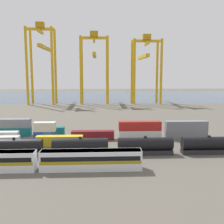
{
  "coord_description": "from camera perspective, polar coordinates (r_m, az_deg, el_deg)",
  "views": [
    {
      "loc": [
        14.48,
        -76.37,
        18.98
      ],
      "look_at": [
        18.64,
        12.08,
        6.34
      ],
      "focal_mm": 44.29,
      "sensor_mm": 36.0,
      "label": 1
    }
  ],
  "objects": [
    {
      "name": "shipping_container_15",
      "position": [
        82.49,
        15.09,
        -2.69
      ],
      "size": [
        12.1,
        2.44,
        2.6
      ],
      "primitive_type": "cube",
      "color": "slate",
      "rests_on": "shipping_container_14"
    },
    {
      "name": "shipping_container_14",
      "position": [
        83.0,
        15.03,
        -4.46
      ],
      "size": [
        12.1,
        2.44,
        2.6
      ],
      "primitive_type": "cube",
      "color": "slate",
      "rests_on": "ground_plane"
    },
    {
      "name": "gantry_crane_central",
      "position": [
        174.52,
        -3.66,
        10.53
      ],
      "size": [
        17.5,
        34.91,
        43.77
      ],
      "color": "gold",
      "rests_on": "ground_plane"
    },
    {
      "name": "shipping_container_21",
      "position": [
        88.6,
        -20.27,
        -2.18
      ],
      "size": [
        12.1,
        2.44,
        2.6
      ],
      "primitive_type": "cube",
      "color": "slate",
      "rests_on": "shipping_container_20"
    },
    {
      "name": "shipping_container_10",
      "position": [
        80.06,
        -13.73,
        -2.97
      ],
      "size": [
        6.04,
        2.44,
        2.6
      ],
      "primitive_type": "cube",
      "color": "silver",
      "rests_on": "shipping_container_9"
    },
    {
      "name": "shipping_container_5",
      "position": [
        74.04,
        -10.77,
        -5.84
      ],
      "size": [
        12.1,
        2.44,
        2.6
      ],
      "primitive_type": "cube",
      "color": "gold",
      "rests_on": "ground_plane"
    },
    {
      "name": "harbour_water",
      "position": [
        223.94,
        -6.4,
        3.21
      ],
      "size": [
        400.0,
        110.0,
        0.01
      ],
      "primitive_type": "cube",
      "color": "#384C60",
      "rests_on": "ground_plane"
    },
    {
      "name": "shipping_container_11",
      "position": [
        79.14,
        -4.0,
        -4.8
      ],
      "size": [
        12.1,
        2.44,
        2.6
      ],
      "primitive_type": "cube",
      "color": "maroon",
      "rests_on": "ground_plane"
    },
    {
      "name": "freight_tank_row",
      "position": [
        64.63,
        -6.56,
        -7.1
      ],
      "size": [
        73.18,
        2.92,
        4.38
      ],
      "color": "#232326",
      "rests_on": "ground_plane"
    },
    {
      "name": "gantry_crane_west",
      "position": [
        178.68,
        -14.2,
        11.27
      ],
      "size": [
        16.45,
        40.71,
        48.76
      ],
      "color": "gold",
      "rests_on": "ground_plane"
    },
    {
      "name": "gantry_crane_east",
      "position": [
        177.71,
        6.9,
        10.24
      ],
      "size": [
        17.82,
        40.51,
        42.15
      ],
      "color": "gold",
      "rests_on": "ground_plane"
    },
    {
      "name": "shipping_container_20",
      "position": [
        89.08,
        -20.19,
        -3.83
      ],
      "size": [
        12.1,
        2.44,
        2.6
      ],
      "primitive_type": "cube",
      "color": "#146066",
      "rests_on": "ground_plane"
    },
    {
      "name": "shipping_container_4",
      "position": [
        77.1,
        -20.78,
        -5.67
      ],
      "size": [
        6.04,
        2.44,
        2.6
      ],
      "primitive_type": "cube",
      "color": "silver",
      "rests_on": "ground_plane"
    },
    {
      "name": "shipping_container_13",
      "position": [
        79.43,
        5.77,
        -2.86
      ],
      "size": [
        12.1,
        2.44,
        2.6
      ],
      "primitive_type": "cube",
      "color": "#AD211C",
      "rests_on": "shipping_container_12"
    },
    {
      "name": "ground_plane",
      "position": [
        118.79,
        -9.66,
        -1.18
      ],
      "size": [
        420.0,
        420.0,
        0.0
      ],
      "primitive_type": "plane",
      "color": "#5B564C"
    },
    {
      "name": "shipping_container_9",
      "position": [
        80.59,
        -13.67,
        -4.78
      ],
      "size": [
        6.04,
        2.44,
        2.6
      ],
      "primitive_type": "cube",
      "color": "#1C4299",
      "rests_on": "ground_plane"
    },
    {
      "name": "shipping_container_22",
      "position": [
        86.05,
        -11.83,
        -3.91
      ],
      "size": [
        6.04,
        2.44,
        2.6
      ],
      "primitive_type": "cube",
      "color": "#146066",
      "rests_on": "ground_plane"
    },
    {
      "name": "shipping_container_12",
      "position": [
        79.96,
        5.75,
        -4.69
      ],
      "size": [
        12.1,
        2.44,
        2.6
      ],
      "primitive_type": "cube",
      "color": "silver",
      "rests_on": "ground_plane"
    }
  ]
}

